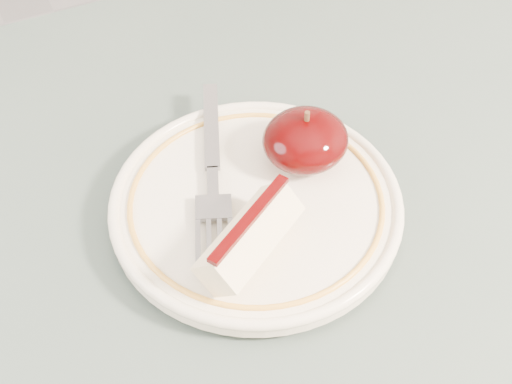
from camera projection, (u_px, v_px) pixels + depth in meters
name	position (u px, v px, depth m)	size (l,w,h in m)	color
plate	(256.00, 204.00, 0.54)	(0.22, 0.22, 0.02)	#F0E9C9
apple_half	(305.00, 140.00, 0.55)	(0.07, 0.06, 0.05)	black
apple_wedge	(250.00, 237.00, 0.49)	(0.09, 0.08, 0.04)	beige
fork	(213.00, 170.00, 0.55)	(0.09, 0.18, 0.00)	gray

